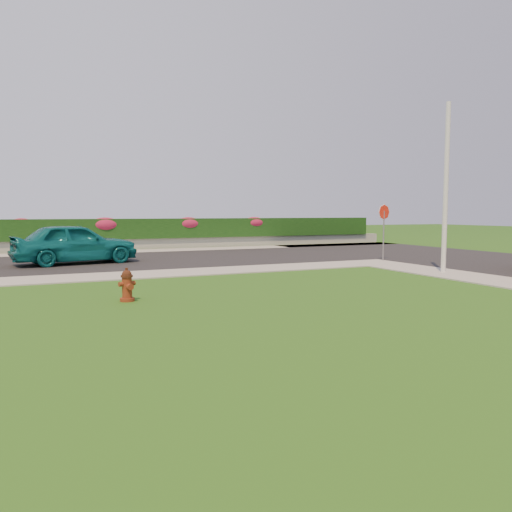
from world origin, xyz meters
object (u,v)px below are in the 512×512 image
sedan_teal (75,243)px  stop_sign (384,219)px  fire_hydrant (127,285)px  utility_pole (446,189)px

sedan_teal → stop_sign: bearing=-118.9°
fire_hydrant → sedan_teal: bearing=76.4°
sedan_teal → utility_pole: 13.86m
fire_hydrant → sedan_teal: size_ratio=0.17×
fire_hydrant → sedan_teal: (-0.39, 9.13, 0.47)m
fire_hydrant → utility_pole: utility_pole is taller
utility_pole → stop_sign: (0.78, 4.12, -1.08)m
sedan_teal → stop_sign: size_ratio=1.96×
utility_pole → stop_sign: utility_pole is taller
fire_hydrant → utility_pole: (10.69, 1.04, 2.47)m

